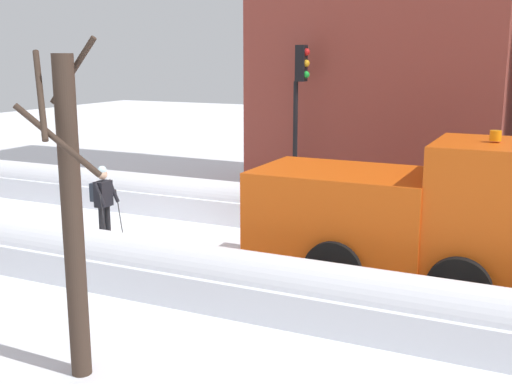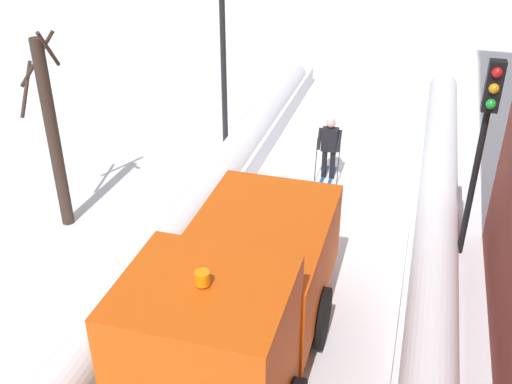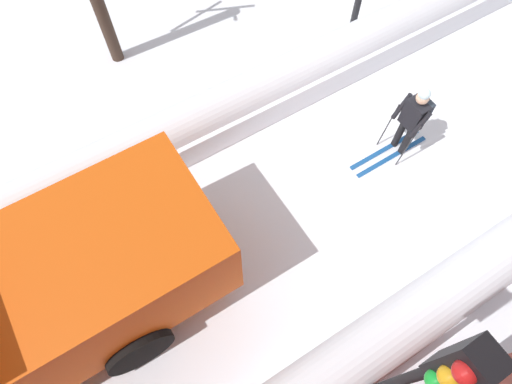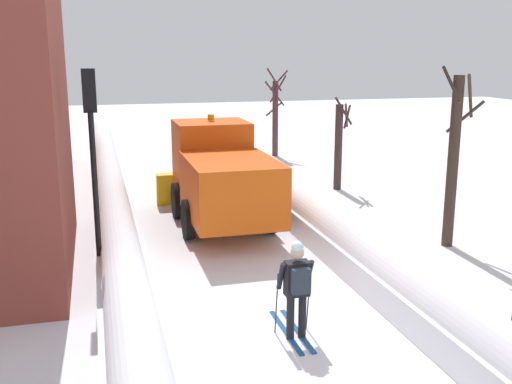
# 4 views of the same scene
# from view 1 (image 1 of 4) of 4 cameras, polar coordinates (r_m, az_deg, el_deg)

# --- Properties ---
(plow_truck) EXTENTS (3.20, 5.98, 3.12)m
(plow_truck) POSITION_cam_1_polar(r_m,az_deg,el_deg) (12.31, 13.71, -1.88)
(plow_truck) COLOR #DB510F
(plow_truck) RESTS_ON ground
(skier) EXTENTS (0.62, 1.80, 1.81)m
(skier) POSITION_cam_1_polar(r_m,az_deg,el_deg) (15.74, -13.50, -0.61)
(skier) COLOR black
(skier) RESTS_ON ground
(traffic_light_pole) EXTENTS (0.28, 0.42, 4.64)m
(traffic_light_pole) POSITION_cam_1_polar(r_m,az_deg,el_deg) (16.41, 3.90, 8.12)
(traffic_light_pole) COLOR black
(traffic_light_pole) RESTS_ON ground
(bare_tree_near) EXTENTS (0.88, 1.23, 4.64)m
(bare_tree_near) POSITION_cam_1_polar(r_m,az_deg,el_deg) (8.84, -16.18, -1.95)
(bare_tree_near) COLOR #3A2B22
(bare_tree_near) RESTS_ON ground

